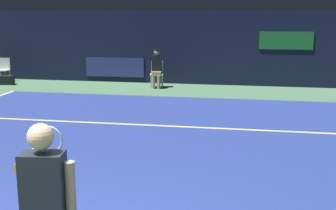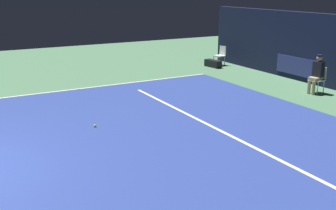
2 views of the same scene
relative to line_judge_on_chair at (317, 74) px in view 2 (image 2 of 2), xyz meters
name	(u,v)px [view 2 (image 2 of 2)]	position (x,y,z in m)	size (l,w,h in m)	color
ground_plane	(144,138)	(1.07, -7.05, -0.69)	(32.93, 32.93, 0.00)	#4C7A56
court_surface	(144,137)	(1.07, -7.05, -0.68)	(11.19, 10.89, 0.01)	navy
line_sideline_right	(76,89)	(-4.47, -7.05, -0.67)	(0.10, 10.89, 0.01)	white
line_service	(209,125)	(1.07, -5.15, -0.67)	(8.73, 0.10, 0.01)	white
line_judge_on_chair	(317,74)	(0.00, 0.00, 0.00)	(0.49, 0.56, 1.32)	white
courtside_chair_near	(221,54)	(-5.85, 0.23, -0.18)	(0.47, 0.45, 0.88)	white
tennis_ball	(95,126)	(-0.22, -7.83, -0.64)	(0.07, 0.07, 0.07)	#CCE033
equipment_bag	(213,64)	(-5.62, -0.34, -0.53)	(0.84, 0.32, 0.32)	black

